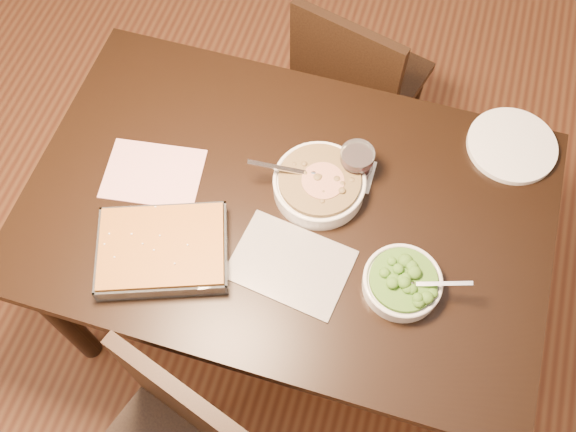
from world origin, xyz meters
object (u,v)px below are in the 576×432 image
Objects in this scene: broccoli_bowl at (402,282)px; baking_dish at (163,250)px; chair_far at (355,82)px; stew_bowl at (319,184)px; wine_tumbler at (356,163)px; dinner_plate at (512,145)px; table at (287,222)px.

baking_dish is at bearing -171.59° from broccoli_bowl.
broccoli_bowl is 0.93m from chair_far.
stew_bowl is 0.70m from chair_far.
baking_dish is at bearing 87.01° from chair_far.
wine_tumbler reaches higher than baking_dish.
broccoli_bowl is at bearing -112.93° from dinner_plate.
stew_bowl reaches higher than broccoli_bowl.
stew_bowl reaches higher than baking_dish.
wine_tumbler is (0.08, 0.08, 0.02)m from stew_bowl.
table is at bearing 101.81° from chair_far.
baking_dish is at bearing -137.43° from wine_tumbler.
baking_dish is 3.86× the size of wine_tumbler.
table is 0.72m from chair_far.
wine_tumbler is 0.65m from chair_far.
baking_dish is 1.00m from dinner_plate.
wine_tumbler is at bearing -152.38° from dinner_plate.
stew_bowl is 0.56m from dinner_plate.
table is at bearing -134.55° from wine_tumbler.
stew_bowl is 0.11m from wine_tumbler.
broccoli_bowl is 0.58× the size of baking_dish.
stew_bowl is 1.22× the size of broccoli_bowl.
broccoli_bowl is 0.27× the size of chair_far.
broccoli_bowl is at bearing -21.93° from table.
stew_bowl is 0.70× the size of baking_dish.
stew_bowl is (0.07, 0.07, 0.13)m from table.
wine_tumbler is at bearing 22.67° from baking_dish.
baking_dish is (-0.33, -0.30, -0.01)m from stew_bowl.
broccoli_bowl is at bearing -56.35° from wine_tumbler.
stew_bowl is at bearing 46.18° from table.
wine_tumbler reaches higher than chair_far.
dinner_plate is at bearing 67.07° from broccoli_bowl.
stew_bowl reaches higher than chair_far.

